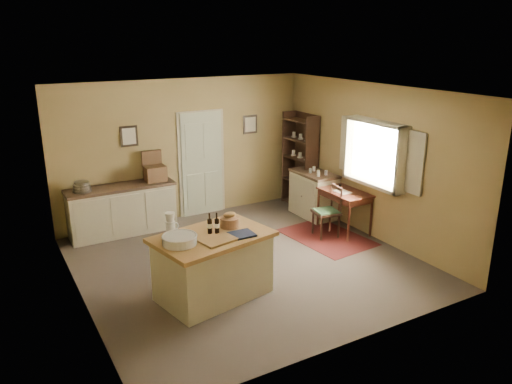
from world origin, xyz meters
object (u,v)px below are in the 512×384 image
shelving_unit (302,161)px  writing_desk (345,196)px  desk_chair (326,212)px  work_island (212,264)px  right_cabinet (313,194)px  sideboard (123,208)px

shelving_unit → writing_desk: bearing=-95.4°
desk_chair → shelving_unit: shelving_unit is taller
work_island → desk_chair: bearing=8.5°
work_island → desk_chair: 2.84m
writing_desk → shelving_unit: bearing=84.6°
desk_chair → shelving_unit: (0.58, 1.64, 0.52)m
work_island → shelving_unit: bearing=27.4°
right_cabinet → sideboard: bearing=165.0°
sideboard → right_cabinet: size_ratio=1.90×
sideboard → right_cabinet: bearing=-15.0°
sideboard → right_cabinet: (3.54, -0.95, -0.02)m
work_island → sideboard: 2.93m
desk_chair → sideboard: bearing=158.3°
work_island → shelving_unit: 4.20m
sideboard → work_island: bearing=-81.4°
work_island → sideboard: (-0.44, 2.89, -0.00)m
work_island → sideboard: bearing=87.3°
writing_desk → sideboard: bearing=151.8°
work_island → desk_chair: (2.67, 0.96, -0.03)m
desk_chair → writing_desk: bearing=14.3°
work_island → shelving_unit: (3.25, 2.60, 0.49)m
writing_desk → right_cabinet: (-0.00, 0.95, -0.22)m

